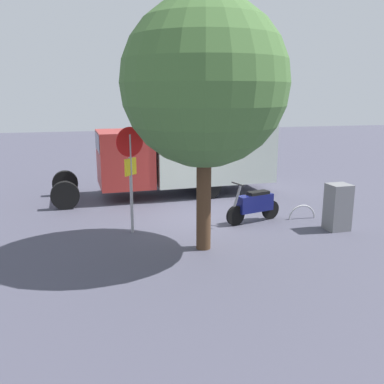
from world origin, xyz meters
TOP-DOWN VIEW (x-y plane):
  - ground_plane at (0.00, 0.00)m, footprint 60.00×60.00m
  - box_truck_near at (-0.23, -3.29)m, footprint 7.88×2.50m
  - motorcycle at (-1.42, 0.56)m, footprint 1.77×0.74m
  - stop_sign at (2.08, 0.65)m, footprint 0.71×0.33m
  - street_tree at (0.56, 2.24)m, footprint 3.71×3.71m
  - utility_cabinet at (-3.33, 1.74)m, footprint 0.60×0.55m
  - bike_rack_hoop at (-2.91, 0.62)m, footprint 0.85×0.07m

SIDE VIEW (x-z plane):
  - ground_plane at x=0.00m, z-range 0.00..0.00m
  - bike_rack_hoop at x=-2.91m, z-range -0.43..0.43m
  - motorcycle at x=-1.42m, z-range -0.08..1.12m
  - utility_cabinet at x=-3.33m, z-range 0.00..1.26m
  - box_truck_near at x=-0.23m, z-range 0.19..2.85m
  - stop_sign at x=2.08m, z-range 0.46..3.25m
  - street_tree at x=0.56m, z-range 0.98..6.67m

